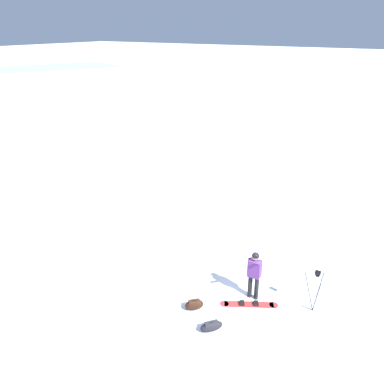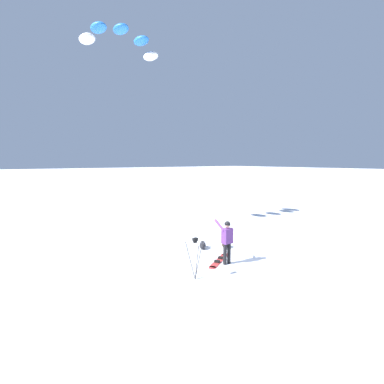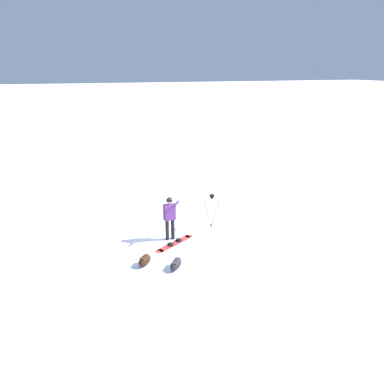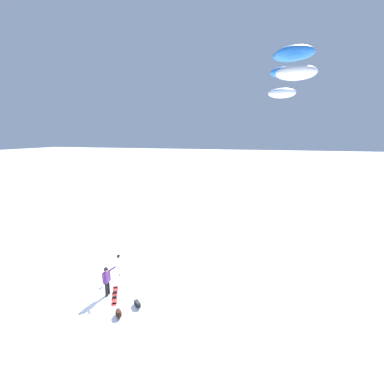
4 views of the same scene
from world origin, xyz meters
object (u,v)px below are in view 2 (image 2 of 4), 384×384
gear_bag_large (225,244)px  gear_bag_small (203,245)px  traction_kite (121,39)px  snowboarder (227,238)px  camera_tripod (195,250)px  snowboard (219,260)px

gear_bag_large → gear_bag_small: (-0.53, -0.90, -0.02)m
traction_kite → gear_bag_small: 12.72m
snowboarder → camera_tripod: snowboarder is taller
snowboarder → gear_bag_small: size_ratio=2.40×
snowboarder → gear_bag_large: size_ratio=2.78×
snowboarder → snowboard: bearing=-171.7°
traction_kite → gear_bag_large: traction_kite is taller
snowboard → gear_bag_small: gear_bag_small is taller
gear_bag_large → camera_tripod: (1.90, -3.13, 0.84)m
snowboard → camera_tripod: camera_tripod is taller
traction_kite → snowboarder: bearing=3.9°
traction_kite → gear_bag_large: (7.05, 1.88, -10.85)m
snowboard → gear_bag_small: 1.69m
gear_bag_large → snowboard: bearing=-51.0°
camera_tripod → gear_bag_small: (-2.42, 2.22, -0.86)m
snowboard → camera_tripod: 2.18m
snowboarder → gear_bag_large: snowboarder is taller
snowboarder → snowboard: snowboarder is taller
camera_tripod → gear_bag_small: bearing=137.4°
snowboard → traction_kite: traction_kite is taller
snowboard → traction_kite: bearing=-176.3°
snowboarder → camera_tripod: (0.41, -1.83, -0.01)m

